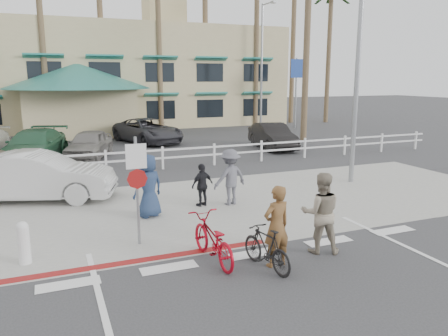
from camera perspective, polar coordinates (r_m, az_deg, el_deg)
name	(u,v)px	position (r m, az deg, el deg)	size (l,w,h in m)	color
ground	(267,264)	(9.63, 5.64, -12.42)	(140.00, 140.00, 0.00)	#333335
bike_path	(321,309)	(8.10, 12.54, -17.55)	(12.00, 16.00, 0.01)	#333335
sidewalk_plaza	(199,207)	(13.51, -3.30, -5.16)	(22.00, 7.00, 0.01)	gray
cross_street	(166,180)	(17.22, -7.62, -1.53)	(40.00, 5.00, 0.01)	#333335
parking_lot	(124,145)	(26.37, -12.87, 2.89)	(50.00, 16.00, 0.01)	#333335
curb_red	(116,264)	(9.83, -13.89, -12.12)	(7.00, 0.25, 0.02)	maroon
rail_fence	(165,158)	(19.14, -7.73, 1.32)	(29.40, 0.16, 1.00)	silver
building	(119,57)	(39.27, -13.54, 13.95)	(28.00, 16.00, 11.30)	#C8B889
sign_post	(137,186)	(10.41, -11.29, -2.26)	(0.50, 0.10, 2.90)	gray
bollard_0	(24,243)	(10.36, -24.70, -8.86)	(0.26, 0.26, 0.95)	silver
streetlight_0	(358,61)	(17.00, 17.10, 13.17)	(0.60, 2.00, 9.00)	gray
streetlight_1	(262,67)	(35.62, 4.93, 13.03)	(0.60, 2.00, 9.50)	gray
info_sign	(296,92)	(34.86, 9.36, 9.75)	(1.20, 0.16, 5.60)	navy
palm_3	(41,30)	(32.89, -22.75, 16.24)	(4.00, 4.00, 14.00)	black
palm_4	(101,27)	(34.18, -15.80, 17.33)	(4.00, 4.00, 15.00)	black
palm_5	(159,42)	(33.84, -8.49, 15.99)	(4.00, 4.00, 13.00)	black
palm_6	(205,18)	(36.15, -2.48, 19.01)	(4.00, 4.00, 17.00)	black
palm_7	(256,38)	(36.64, 4.25, 16.53)	(4.00, 4.00, 14.00)	black
palm_8	(293,35)	(39.46, 9.04, 16.81)	(4.00, 4.00, 15.00)	black
palm_9	(329,47)	(40.18, 13.55, 15.11)	(4.00, 4.00, 13.00)	black
palm_11	(307,26)	(28.33, 10.84, 17.78)	(4.00, 4.00, 14.00)	black
bike_red	(212,239)	(9.53, -1.53, -9.30)	(0.68, 1.95, 1.02)	#9F0615
rider_red	(276,226)	(9.26, 6.87, -7.57)	(0.64, 0.42, 1.76)	brown
bike_black	(267,248)	(9.24, 5.59, -10.38)	(0.43, 1.52, 0.92)	black
rider_black	(321,213)	(10.14, 12.52, -5.74)	(0.91, 0.71, 1.87)	gray
pedestrian_a	(230,177)	(13.60, 0.79, -1.20)	(1.14, 0.66, 1.76)	#585862
pedestrian_child	(202,185)	(13.48, -2.85, -2.24)	(0.79, 0.33, 1.35)	black
pedestrian_b	(148,186)	(12.56, -9.85, -2.32)	(0.89, 0.58, 1.83)	navy
car_white_sedan	(38,176)	(15.31, -23.14, -1.02)	(1.68, 4.83, 1.59)	silver
lot_car_1	(34,146)	(22.36, -23.58, 2.62)	(2.13, 5.24, 1.52)	#265739
lot_car_2	(89,144)	(22.45, -17.21, 2.97)	(1.67, 4.14, 1.41)	slate
lot_car_3	(272,136)	(24.63, 6.34, 4.17)	(1.50, 4.29, 1.41)	black
lot_car_5	(148,131)	(27.16, -9.93, 4.83)	(2.45, 5.32, 1.48)	#323237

